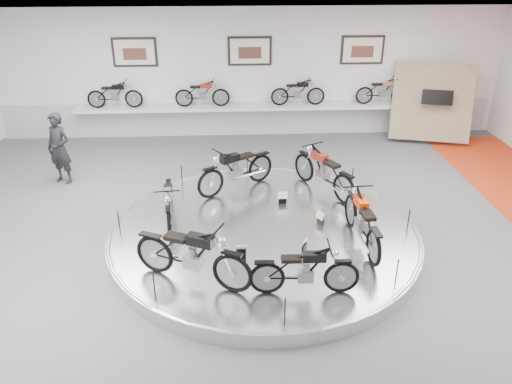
{
  "coord_description": "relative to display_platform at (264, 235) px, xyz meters",
  "views": [
    {
      "loc": [
        -0.64,
        -8.66,
        5.56
      ],
      "look_at": [
        -0.15,
        0.6,
        1.0
      ],
      "focal_mm": 35.0,
      "sensor_mm": 36.0,
      "label": 1
    }
  ],
  "objects": [
    {
      "name": "bike_d",
      "position": [
        -1.35,
        -1.76,
        0.71
      ],
      "size": [
        2.01,
        1.42,
        1.12
      ],
      "primitive_type": null,
      "rotation": [
        0.0,
        0.0,
        5.84
      ],
      "color": "black",
      "rests_on": "display_platform"
    },
    {
      "name": "bike_a",
      "position": [
        1.52,
        1.68,
        0.69
      ],
      "size": [
        1.47,
        1.91,
        1.08
      ],
      "primitive_type": null,
      "rotation": [
        0.0,
        0.0,
        2.09
      ],
      "color": "maroon",
      "rests_on": "display_platform"
    },
    {
      "name": "shelf",
      "position": [
        0.0,
        6.4,
        0.85
      ],
      "size": [
        11.0,
        0.55,
        0.1
      ],
      "primitive_type": "cube",
      "color": "silver",
      "rests_on": "wall_back"
    },
    {
      "name": "bike_e",
      "position": [
        0.53,
        -2.18,
        0.61
      ],
      "size": [
        1.58,
        0.6,
        0.92
      ],
      "primitive_type": null,
      "rotation": [
        0.0,
        0.0,
        6.25
      ],
      "color": "black",
      "rests_on": "display_platform"
    },
    {
      "name": "bike_b",
      "position": [
        -0.54,
        1.91,
        0.69
      ],
      "size": [
        1.88,
        1.58,
        1.08
      ],
      "primitive_type": null,
      "rotation": [
        0.0,
        0.0,
        3.75
      ],
      "color": "black",
      "rests_on": "display_platform"
    },
    {
      "name": "floor",
      "position": [
        0.0,
        -0.3,
        -0.15
      ],
      "size": [
        16.0,
        16.0,
        0.0
      ],
      "primitive_type": "plane",
      "color": "#515153",
      "rests_on": "ground"
    },
    {
      "name": "shelf_bike_b",
      "position": [
        -1.5,
        6.4,
        1.27
      ],
      "size": [
        1.22,
        0.43,
        0.73
      ],
      "primitive_type": null,
      "color": "maroon",
      "rests_on": "shelf"
    },
    {
      "name": "display_panel",
      "position": [
        5.6,
        5.8,
        1.1
      ],
      "size": [
        2.56,
        1.52,
        2.3
      ],
      "primitive_type": "cube",
      "rotation": [
        -0.35,
        0.0,
        -0.26
      ],
      "color": "tan",
      "rests_on": "floor"
    },
    {
      "name": "dado_band",
      "position": [
        0.0,
        6.68,
        0.4
      ],
      "size": [
        15.68,
        0.04,
        1.1
      ],
      "primitive_type": "cube",
      "color": "#BCBCBA",
      "rests_on": "floor"
    },
    {
      "name": "ceiling",
      "position": [
        0.0,
        -0.3,
        3.85
      ],
      "size": [
        16.0,
        16.0,
        0.0
      ],
      "primitive_type": "plane",
      "rotation": [
        3.14,
        0.0,
        0.0
      ],
      "color": "white",
      "rests_on": "wall_back"
    },
    {
      "name": "shelf_bike_d",
      "position": [
        4.2,
        6.4,
        1.27
      ],
      "size": [
        1.22,
        0.43,
        0.73
      ],
      "primitive_type": null,
      "color": "#B9B8BD",
      "rests_on": "shelf"
    },
    {
      "name": "wall_back",
      "position": [
        0.0,
        6.7,
        1.85
      ],
      "size": [
        16.0,
        0.0,
        16.0
      ],
      "primitive_type": "plane",
      "rotation": [
        1.57,
        0.0,
        0.0
      ],
      "color": "white",
      "rests_on": "floor"
    },
    {
      "name": "bike_f",
      "position": [
        1.86,
        -0.68,
        0.68
      ],
      "size": [
        0.75,
        1.84,
        1.06
      ],
      "primitive_type": null,
      "rotation": [
        0.0,
        0.0,
        7.92
      ],
      "color": "#C72900",
      "rests_on": "display_platform"
    },
    {
      "name": "shelf_bike_c",
      "position": [
        1.5,
        6.4,
        1.27
      ],
      "size": [
        1.22,
        0.43,
        0.73
      ],
      "primitive_type": null,
      "color": "black",
      "rests_on": "shelf"
    },
    {
      "name": "poster_left",
      "position": [
        -3.5,
        6.66,
        2.55
      ],
      "size": [
        1.35,
        0.06,
        0.88
      ],
      "primitive_type": "cube",
      "color": "white",
      "rests_on": "wall_back"
    },
    {
      "name": "visitor",
      "position": [
        -5.04,
        3.24,
        0.78
      ],
      "size": [
        0.8,
        0.69,
        1.87
      ],
      "primitive_type": "imported",
      "rotation": [
        0.0,
        0.0,
        -0.43
      ],
      "color": "black",
      "rests_on": "floor"
    },
    {
      "name": "bike_c",
      "position": [
        -1.98,
        0.42,
        0.6
      ],
      "size": [
        0.69,
        1.59,
        0.91
      ],
      "primitive_type": null,
      "rotation": [
        0.0,
        0.0,
        4.81
      ],
      "color": "#B9B8BD",
      "rests_on": "display_platform"
    },
    {
      "name": "display_platform",
      "position": [
        0.0,
        0.0,
        0.0
      ],
      "size": [
        6.4,
        6.4,
        0.3
      ],
      "primitive_type": "cylinder",
      "color": "silver",
      "rests_on": "floor"
    },
    {
      "name": "shelf_bike_a",
      "position": [
        -4.2,
        6.4,
        1.27
      ],
      "size": [
        1.22,
        0.43,
        0.73
      ],
      "primitive_type": null,
      "color": "black",
      "rests_on": "shelf"
    },
    {
      "name": "poster_right",
      "position": [
        3.5,
        6.66,
        2.55
      ],
      "size": [
        1.35,
        0.06,
        0.88
      ],
      "primitive_type": "cube",
      "color": "white",
      "rests_on": "wall_back"
    },
    {
      "name": "poster_center",
      "position": [
        0.0,
        6.66,
        2.55
      ],
      "size": [
        1.35,
        0.06,
        0.88
      ],
      "primitive_type": "cube",
      "color": "white",
      "rests_on": "wall_back"
    },
    {
      "name": "platform_rim",
      "position": [
        0.0,
        0.0,
        0.12
      ],
      "size": [
        6.4,
        6.4,
        0.1
      ],
      "primitive_type": "torus",
      "color": "#B2B2BA",
      "rests_on": "display_platform"
    }
  ]
}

